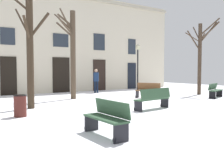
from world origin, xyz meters
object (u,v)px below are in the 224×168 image
(tree_foreground, at_px, (201,54))
(bench_near_lamp, at_px, (215,90))
(litter_bin, at_px, (20,106))
(bench_by_litter_bin, at_px, (148,90))
(person_strolling, at_px, (96,79))
(bench_facing_shops, at_px, (107,118))
(bench_far_corner, at_px, (153,99))
(tree_near_facade, at_px, (30,45))
(streetlamp, at_px, (138,63))
(tree_left_of_center, at_px, (72,51))

(tree_foreground, xyz_separation_m, bench_near_lamp, (-0.91, -1.81, -2.39))
(litter_bin, bearing_deg, bench_by_litter_bin, 13.42)
(person_strolling, bearing_deg, bench_by_litter_bin, -42.58)
(bench_facing_shops, height_order, bench_far_corner, bench_far_corner)
(tree_near_facade, distance_m, streetlamp, 9.40)
(tree_left_of_center, bearing_deg, tree_foreground, -17.06)
(tree_foreground, relative_size, tree_left_of_center, 1.00)
(tree_near_facade, height_order, bench_far_corner, tree_near_facade)
(tree_near_facade, distance_m, litter_bin, 3.19)
(tree_left_of_center, distance_m, bench_far_corner, 6.35)
(bench_by_litter_bin, bearing_deg, bench_near_lamp, 33.18)
(bench_facing_shops, bearing_deg, tree_near_facade, -177.34)
(tree_left_of_center, bearing_deg, bench_near_lamp, -30.03)
(streetlamp, relative_size, bench_near_lamp, 2.17)
(bench_far_corner, bearing_deg, tree_foreground, -163.72)
(tree_left_of_center, bearing_deg, bench_facing_shops, -109.24)
(tree_near_facade, relative_size, tree_left_of_center, 1.09)
(tree_near_facade, height_order, person_strolling, tree_near_facade)
(tree_foreground, xyz_separation_m, tree_near_facade, (-11.82, 0.22, 0.03))
(streetlamp, distance_m, bench_far_corner, 8.02)
(tree_foreground, height_order, streetlamp, tree_foreground)
(tree_near_facade, height_order, streetlamp, tree_near_facade)
(bench_far_corner, bearing_deg, bench_by_litter_bin, -135.72)
(litter_bin, height_order, bench_facing_shops, bench_facing_shops)
(tree_foreground, xyz_separation_m, person_strolling, (-5.45, 5.22, -1.84))
(streetlamp, bearing_deg, bench_far_corner, -124.77)
(streetlamp, xyz_separation_m, bench_near_lamp, (2.05, -5.12, -1.78))
(tree_near_facade, distance_m, bench_far_corner, 6.02)
(litter_bin, height_order, bench_by_litter_bin, bench_by_litter_bin)
(bench_far_corner, bearing_deg, bench_facing_shops, 25.61)
(tree_left_of_center, bearing_deg, litter_bin, -134.27)
(tree_left_of_center, bearing_deg, tree_near_facade, -142.86)
(tree_left_of_center, bearing_deg, streetlamp, 6.66)
(tree_left_of_center, xyz_separation_m, bench_by_litter_bin, (4.03, -2.28, -2.39))
(tree_foreground, distance_m, bench_near_lamp, 3.13)
(bench_facing_shops, bearing_deg, streetlamp, 136.27)
(tree_left_of_center, height_order, bench_by_litter_bin, tree_left_of_center)
(streetlamp, distance_m, person_strolling, 3.37)
(bench_near_lamp, bearing_deg, tree_near_facade, 151.60)
(bench_facing_shops, bearing_deg, tree_left_of_center, 160.59)
(tree_foreground, distance_m, streetlamp, 4.48)
(bench_by_litter_bin, xyz_separation_m, bench_near_lamp, (3.67, -2.17, -0.01))
(streetlamp, height_order, bench_by_litter_bin, streetlamp)
(tree_near_facade, bearing_deg, tree_foreground, -1.05)
(tree_left_of_center, distance_m, bench_near_lamp, 9.22)
(bench_facing_shops, relative_size, bench_far_corner, 0.82)
(bench_near_lamp, relative_size, person_strolling, 0.93)
(tree_near_facade, xyz_separation_m, bench_far_corner, (4.40, -3.34, -2.40))
(litter_bin, xyz_separation_m, person_strolling, (7.29, 6.80, 0.61))
(bench_by_litter_bin, xyz_separation_m, bench_facing_shops, (-6.95, -6.07, -0.00))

